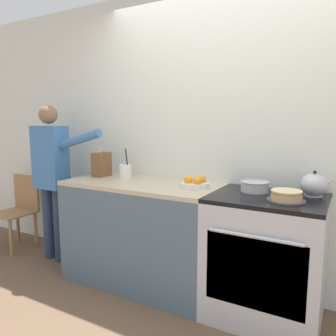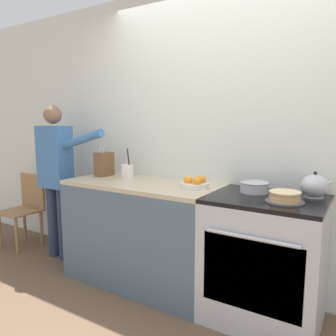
# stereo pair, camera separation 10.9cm
# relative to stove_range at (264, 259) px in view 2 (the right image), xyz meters

# --- Properties ---
(ground_plane) EXTENTS (16.00, 16.00, 0.00)m
(ground_plane) POSITION_rel_stove_range_xyz_m (-0.34, -0.32, -0.46)
(ground_plane) COLOR brown
(wall_back) EXTENTS (8.00, 0.04, 2.60)m
(wall_back) POSITION_rel_stove_range_xyz_m (-0.34, 0.35, 0.84)
(wall_back) COLOR silver
(wall_back) RESTS_ON ground_plane
(counter_cabinet) EXTENTS (1.37, 0.65, 0.91)m
(counter_cabinet) POSITION_rel_stove_range_xyz_m (-1.08, 0.00, -0.00)
(counter_cabinet) COLOR #4C6070
(counter_cabinet) RESTS_ON ground_plane
(stove_range) EXTENTS (0.79, 0.68, 0.91)m
(stove_range) POSITION_rel_stove_range_xyz_m (0.00, 0.00, 0.00)
(stove_range) COLOR #B7BABF
(stove_range) RESTS_ON ground_plane
(layer_cake) EXTENTS (0.25, 0.25, 0.07)m
(layer_cake) POSITION_rel_stove_range_xyz_m (0.14, -0.09, 0.49)
(layer_cake) COLOR #4C4C51
(layer_cake) RESTS_ON stove_range
(tea_kettle) EXTENTS (0.23, 0.19, 0.18)m
(tea_kettle) POSITION_rel_stove_range_xyz_m (0.28, 0.18, 0.54)
(tea_kettle) COLOR #B7BABF
(tea_kettle) RESTS_ON stove_range
(mixing_bowl) EXTENTS (0.22, 0.22, 0.08)m
(mixing_bowl) POSITION_rel_stove_range_xyz_m (-0.12, 0.11, 0.50)
(mixing_bowl) COLOR #B7BABF
(mixing_bowl) RESTS_ON stove_range
(knife_block) EXTENTS (0.11, 0.18, 0.32)m
(knife_block) POSITION_rel_stove_range_xyz_m (-1.59, 0.08, 0.57)
(knife_block) COLOR brown
(knife_block) RESTS_ON counter_cabinet
(utensil_crock) EXTENTS (0.12, 0.12, 0.34)m
(utensil_crock) POSITION_rel_stove_range_xyz_m (-1.33, 0.10, 0.53)
(utensil_crock) COLOR silver
(utensil_crock) RESTS_ON counter_cabinet
(fruit_bowl) EXTENTS (0.23, 0.23, 0.10)m
(fruit_bowl) POSITION_rel_stove_range_xyz_m (-0.58, 0.02, 0.49)
(fruit_bowl) COLOR silver
(fruit_bowl) RESTS_ON counter_cabinet
(person_baker) EXTENTS (0.92, 0.20, 1.60)m
(person_baker) POSITION_rel_stove_range_xyz_m (-2.15, -0.04, 0.49)
(person_baker) COLOR #283351
(person_baker) RESTS_ON ground_plane
(dining_chair) EXTENTS (0.40, 0.40, 0.82)m
(dining_chair) POSITION_rel_stove_range_xyz_m (-2.79, 0.03, 0.01)
(dining_chair) COLOR #997047
(dining_chair) RESTS_ON ground_plane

